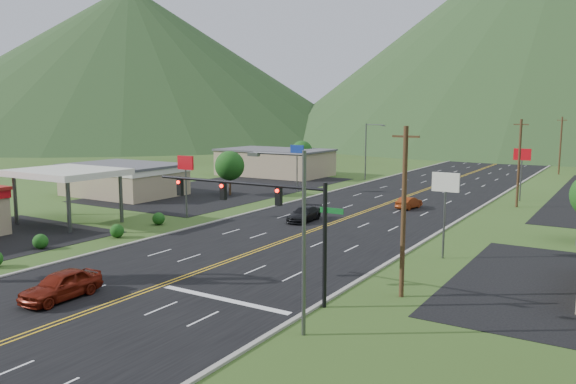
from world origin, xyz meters
The scene contains 20 objects.
traffic_signal centered at (6.48, 14.00, 5.33)m, with size 13.10×0.43×7.00m.
streetlight_east centered at (11.18, 10.00, 5.18)m, with size 3.28×0.25×9.00m.
streetlight_west centered at (-11.68, 70.00, 5.18)m, with size 3.28×0.25×9.00m.
gas_canopy centered at (-22.00, 22.00, 4.87)m, with size 10.00×8.00×5.30m.
building_west_mid centered at (-32.00, 38.00, 2.27)m, with size 14.40×10.40×4.10m.
building_west_far centered at (-28.00, 68.00, 2.26)m, with size 18.40×11.40×4.50m.
pole_sign_west_a centered at (-14.00, 30.00, 5.05)m, with size 2.00×0.18×6.40m.
pole_sign_west_b centered at (-14.00, 52.00, 5.05)m, with size 2.00×0.18×6.40m.
pole_sign_east_a centered at (13.00, 28.00, 5.05)m, with size 2.00×0.18×6.40m.
pole_sign_east_b centered at (13.00, 60.00, 5.05)m, with size 2.00×0.18×6.40m.
tree_west_a centered at (-20.00, 45.00, 3.89)m, with size 3.84×3.84×5.82m.
tree_west_b centered at (-25.00, 72.00, 3.89)m, with size 3.84×3.84×5.82m.
utility_pole_a centered at (13.50, 18.00, 5.13)m, with size 1.60×0.28×10.00m.
utility_pole_b centered at (13.50, 55.00, 5.13)m, with size 1.60×0.28×10.00m.
utility_pole_c centered at (13.50, 95.00, 5.13)m, with size 1.60×0.28×10.00m.
mountain_n centered at (0.00, 220.00, 42.50)m, with size 220.00×220.00×85.00m, color #1B3B1B.
mountain_nw centered at (-148.49, 148.49, 30.00)m, with size 190.00×190.00×60.00m, color #1B3B1B.
car_red_near centered at (-3.02, 7.10, 0.84)m, with size 1.98×4.91×1.67m, color maroon.
car_dark_mid centered at (-2.88, 34.78, 0.70)m, with size 1.97×4.84×1.40m, color black.
car_red_far centered at (3.42, 47.37, 0.66)m, with size 1.41×4.03×1.33m, color maroon.
Camera 1 is at (24.60, -12.57, 10.76)m, focal length 35.00 mm.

